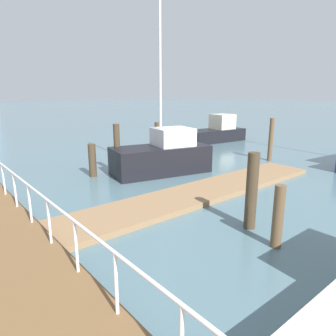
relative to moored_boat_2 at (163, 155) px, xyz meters
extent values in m
plane|color=slate|center=(-3.71, 4.96, -0.86)|extent=(300.00, 300.00, 0.00)
cube|color=#93704C|center=(-0.99, -3.48, -0.77)|extent=(12.44, 2.00, 0.18)
cylinder|color=white|center=(-6.86, -7.45, 0.07)|extent=(0.06, 0.06, 1.05)
cylinder|color=white|center=(-6.86, -5.97, 0.07)|extent=(0.06, 0.06, 1.05)
cylinder|color=white|center=(-6.86, -4.48, 0.07)|extent=(0.06, 0.06, 1.05)
cylinder|color=white|center=(-6.86, -3.00, 0.07)|extent=(0.06, 0.06, 1.05)
cylinder|color=white|center=(-6.86, -1.52, 0.07)|extent=(0.06, 0.06, 1.05)
cylinder|color=white|center=(-6.86, -0.03, 0.07)|extent=(0.06, 0.06, 1.05)
cylinder|color=white|center=(-6.86, -7.45, 0.59)|extent=(0.06, 26.69, 0.06)
cylinder|color=#473826|center=(-1.72, 1.30, 0.32)|extent=(0.29, 0.29, 2.35)
cylinder|color=brown|center=(0.71, 1.27, 0.29)|extent=(0.33, 0.33, 2.29)
cylinder|color=brown|center=(-2.37, -7.48, -0.05)|extent=(0.26, 0.26, 1.61)
cylinder|color=brown|center=(6.36, -1.77, 0.34)|extent=(0.25, 0.25, 2.40)
cylinder|color=#473826|center=(-1.94, -6.39, 0.24)|extent=(0.32, 0.32, 2.19)
cylinder|color=#473826|center=(-2.90, 1.52, -0.10)|extent=(0.34, 0.34, 1.51)
cube|color=black|center=(-0.10, 0.02, -0.21)|extent=(4.91, 2.93, 1.29)
cube|color=white|center=(0.53, -0.12, 0.85)|extent=(2.04, 1.92, 0.84)
cylinder|color=silver|center=(-0.10, 0.02, 4.47)|extent=(0.12, 0.12, 8.08)
cube|color=black|center=(9.23, 4.93, -0.38)|extent=(5.16, 2.36, 0.96)
cube|color=beige|center=(9.98, 4.86, 0.67)|extent=(1.69, 1.66, 1.15)
camera|label=1|loc=(-8.84, -11.07, 2.89)|focal=32.38mm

